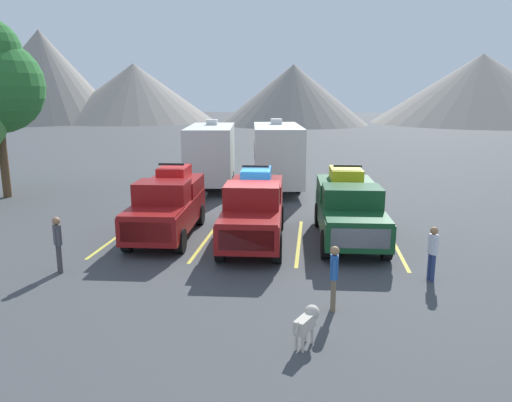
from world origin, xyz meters
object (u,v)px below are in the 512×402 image
(person_c, at_px, (58,241))
(dog, at_px, (308,320))
(person_a, at_px, (334,274))
(pickup_truck_c, at_px, (349,207))
(pickup_truck_a, at_px, (168,204))
(person_b, at_px, (433,250))
(camper_trailer_a, at_px, (211,152))
(camper_trailer_b, at_px, (277,153))
(pickup_truck_b, at_px, (254,208))

(person_c, height_order, dog, person_c)
(person_a, bearing_deg, pickup_truck_c, 83.15)
(pickup_truck_a, height_order, person_b, pickup_truck_a)
(pickup_truck_a, distance_m, camper_trailer_a, 9.50)
(pickup_truck_a, height_order, pickup_truck_c, pickup_truck_c)
(pickup_truck_c, bearing_deg, person_c, -152.76)
(pickup_truck_c, xyz_separation_m, dog, (-1.31, -7.77, -0.64))
(dog, bearing_deg, person_a, 71.07)
(camper_trailer_b, xyz_separation_m, person_b, (5.28, -12.62, -1.08))
(pickup_truck_c, height_order, camper_trailer_b, camper_trailer_b)
(pickup_truck_a, bearing_deg, pickup_truck_b, -7.07)
(pickup_truck_b, height_order, pickup_truck_c, pickup_truck_b)
(dog, bearing_deg, pickup_truck_a, 124.82)
(pickup_truck_c, relative_size, dog, 6.62)
(person_a, distance_m, dog, 1.85)
(camper_trailer_a, relative_size, dog, 8.91)
(camper_trailer_a, height_order, person_c, camper_trailer_a)
(pickup_truck_b, xyz_separation_m, camper_trailer_b, (0.08, 9.48, 0.77))
(pickup_truck_b, relative_size, dog, 6.75)
(person_a, relative_size, person_c, 0.97)
(pickup_truck_b, relative_size, person_a, 3.62)
(camper_trailer_a, xyz_separation_m, person_a, (6.16, -15.25, -1.01))
(pickup_truck_c, bearing_deg, dog, -99.60)
(pickup_truck_b, height_order, dog, pickup_truck_b)
(person_b, height_order, person_c, person_c)
(camper_trailer_a, bearing_deg, pickup_truck_a, -87.80)
(pickup_truck_b, xyz_separation_m, person_a, (2.58, -5.38, -0.28))
(person_c, distance_m, dog, 8.00)
(pickup_truck_b, bearing_deg, person_c, -144.57)
(pickup_truck_c, distance_m, person_b, 4.34)
(person_a, distance_m, person_c, 8.00)
(pickup_truck_c, height_order, camper_trailer_a, camper_trailer_a)
(camper_trailer_a, height_order, person_b, camper_trailer_a)
(person_a, height_order, person_c, person_c)
(pickup_truck_c, height_order, person_c, pickup_truck_c)
(pickup_truck_c, bearing_deg, person_b, -61.74)
(pickup_truck_c, xyz_separation_m, camper_trailer_a, (-6.89, 9.19, 0.76))
(pickup_truck_a, xyz_separation_m, pickup_truck_c, (6.52, 0.27, 0.01))
(pickup_truck_b, bearing_deg, person_b, -30.37)
(pickup_truck_b, bearing_deg, person_a, -64.38)
(pickup_truck_c, distance_m, person_a, 6.10)
(pickup_truck_a, xyz_separation_m, person_a, (5.80, -5.78, -0.23))
(pickup_truck_b, bearing_deg, pickup_truck_a, 172.93)
(dog, bearing_deg, pickup_truck_c, 80.40)
(pickup_truck_b, xyz_separation_m, person_b, (5.36, -3.14, -0.31))
(person_c, bearing_deg, camper_trailer_a, 83.00)
(person_b, bearing_deg, dog, -130.38)
(pickup_truck_b, height_order, person_b, pickup_truck_b)
(pickup_truck_b, relative_size, camper_trailer_a, 0.76)
(pickup_truck_b, distance_m, person_a, 5.98)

